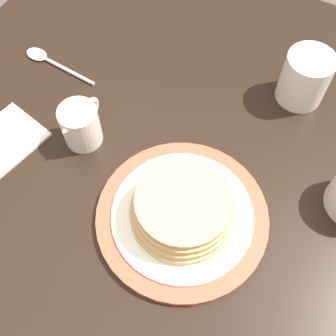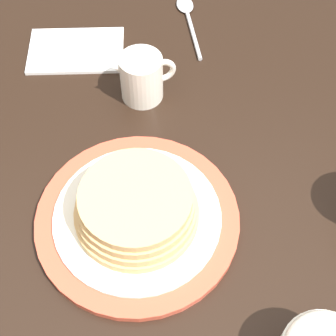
{
  "view_description": "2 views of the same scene",
  "coord_description": "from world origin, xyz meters",
  "px_view_note": "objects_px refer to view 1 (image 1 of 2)",
  "views": [
    {
      "loc": [
        -0.24,
        -0.15,
        1.37
      ],
      "look_at": [
        0.05,
        0.01,
        0.79
      ],
      "focal_mm": 45.0,
      "sensor_mm": 36.0,
      "label": 1
    },
    {
      "loc": [
        -0.05,
        -0.37,
        1.36
      ],
      "look_at": [
        0.05,
        0.01,
        0.79
      ],
      "focal_mm": 55.0,
      "sensor_mm": 36.0,
      "label": 2
    }
  ],
  "objects_px": {
    "coffee_mug": "(306,76)",
    "creamer_pitcher": "(80,125)",
    "pancake_plate": "(183,212)",
    "spoon": "(47,60)"
  },
  "relations": [
    {
      "from": "pancake_plate",
      "to": "spoon",
      "type": "height_order",
      "value": "pancake_plate"
    },
    {
      "from": "coffee_mug",
      "to": "creamer_pitcher",
      "type": "bearing_deg",
      "value": 132.06
    },
    {
      "from": "pancake_plate",
      "to": "coffee_mug",
      "type": "xyz_separation_m",
      "value": [
        0.32,
        -0.08,
        0.02
      ]
    },
    {
      "from": "pancake_plate",
      "to": "coffee_mug",
      "type": "distance_m",
      "value": 0.33
    },
    {
      "from": "coffee_mug",
      "to": "creamer_pitcher",
      "type": "distance_m",
      "value": 0.4
    },
    {
      "from": "coffee_mug",
      "to": "pancake_plate",
      "type": "bearing_deg",
      "value": 166.33
    },
    {
      "from": "pancake_plate",
      "to": "creamer_pitcher",
      "type": "distance_m",
      "value": 0.23
    },
    {
      "from": "pancake_plate",
      "to": "creamer_pitcher",
      "type": "relative_size",
      "value": 2.7
    },
    {
      "from": "creamer_pitcher",
      "to": "spoon",
      "type": "relative_size",
      "value": 0.6
    },
    {
      "from": "creamer_pitcher",
      "to": "spoon",
      "type": "height_order",
      "value": "creamer_pitcher"
    }
  ]
}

